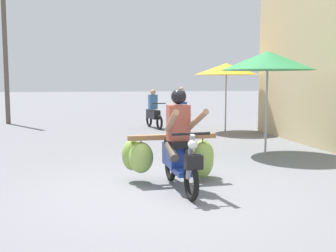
{
  "coord_description": "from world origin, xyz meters",
  "views": [
    {
      "loc": [
        -1.08,
        -5.9,
        1.7
      ],
      "look_at": [
        0.26,
        1.21,
        0.9
      ],
      "focal_mm": 43.59,
      "sensor_mm": 36.0,
      "label": 1
    }
  ],
  "objects": [
    {
      "name": "market_umbrella_further_along",
      "position": [
        2.91,
        2.96,
        2.16
      ],
      "size": [
        2.15,
        2.15,
        2.38
      ],
      "color": "#99999E",
      "rests_on": "ground"
    },
    {
      "name": "market_umbrella_near_shop",
      "position": [
        3.33,
        7.11,
        2.09
      ],
      "size": [
        2.12,
        2.12,
        2.28
      ],
      "color": "#99999E",
      "rests_on": "ground"
    },
    {
      "name": "ground_plane",
      "position": [
        0.0,
        0.0,
        0.0
      ],
      "size": [
        120.0,
        120.0,
        0.0
      ],
      "primitive_type": "plane",
      "color": "slate"
    },
    {
      "name": "utility_pole",
      "position": [
        -4.36,
        11.18,
        3.24
      ],
      "size": [
        0.18,
        0.18,
        6.47
      ],
      "primitive_type": "cylinder",
      "color": "brown",
      "rests_on": "ground"
    },
    {
      "name": "motorbike_distant_ahead_left",
      "position": [
        3.42,
        14.35,
        0.57
      ],
      "size": [
        0.53,
        1.61,
        1.4
      ],
      "color": "black",
      "rests_on": "ground"
    },
    {
      "name": "motorbike_distant_ahead_right",
      "position": [
        1.12,
        8.68,
        0.57
      ],
      "size": [
        0.57,
        1.6,
        1.4
      ],
      "color": "black",
      "rests_on": "ground"
    },
    {
      "name": "motorbike_main_loaded",
      "position": [
        0.27,
        0.57,
        0.53
      ],
      "size": [
        1.69,
        1.86,
        1.58
      ],
      "color": "black",
      "rests_on": "ground"
    }
  ]
}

